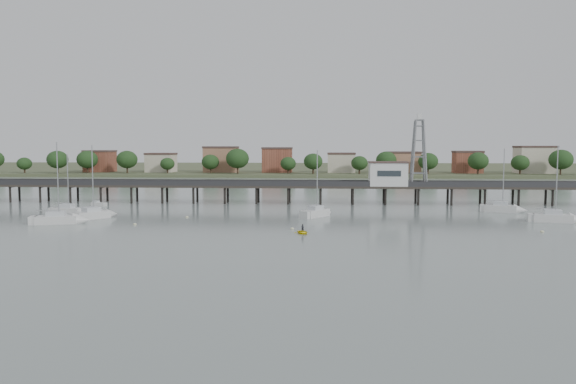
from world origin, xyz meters
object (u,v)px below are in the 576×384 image
white_tender (99,204)px  sailboat_f (98,214)px  sailboat_c (320,213)px  lattice_tower (419,153)px  sailboat_d (561,218)px  sailboat_a (65,220)px  pier (273,186)px  sailboat_b (72,211)px  sailboat_e (507,209)px  yellow_dinghy (303,233)px

white_tender → sailboat_f: bearing=-53.2°
sailboat_f → sailboat_c: bearing=-46.4°
lattice_tower → white_tender: (-67.63, -8.19, -10.72)m
sailboat_d → sailboat_a: bearing=-162.1°
sailboat_d → sailboat_c: bearing=-174.5°
sailboat_a → sailboat_d: bearing=-10.1°
lattice_tower → sailboat_a: (-62.20, -34.66, -10.46)m
pier → sailboat_b: (-34.74, -23.58, -3.14)m
sailboat_e → sailboat_d: bearing=-53.6°
sailboat_f → lattice_tower: bearing=-29.3°
lattice_tower → sailboat_c: lattice_tower is taller
lattice_tower → sailboat_f: size_ratio=1.15×
yellow_dinghy → sailboat_e: bearing=15.8°
sailboat_b → yellow_dinghy: bearing=-14.6°
lattice_tower → sailboat_e: bearing=-42.4°
pier → sailboat_e: 48.19m
sailboat_f → yellow_dinghy: 39.37m
sailboat_e → white_tender: bearing=-164.4°
white_tender → yellow_dinghy: bearing=-23.3°
sailboat_c → sailboat_d: (40.01, -5.19, -0.00)m
lattice_tower → sailboat_a: lattice_tower is taller
white_tender → yellow_dinghy: 56.16m
sailboat_b → white_tender: (-1.39, 15.39, -0.27)m
lattice_tower → sailboat_b: lattice_tower is taller
sailboat_e → white_tender: (-82.31, 5.23, -0.26)m
sailboat_f → white_tender: sailboat_f is taller
lattice_tower → white_tender: size_ratio=4.52×
sailboat_d → yellow_dinghy: 44.77m
sailboat_a → yellow_dinghy: sailboat_a is taller
sailboat_d → white_tender: 88.78m
sailboat_f → white_tender: 21.02m
white_tender → sailboat_a: bearing=-64.1°
sailboat_d → sailboat_f: (-78.64, -0.14, -0.00)m
sailboat_e → white_tender: size_ratio=3.73×
sailboat_b → white_tender: sailboat_b is taller
pier → sailboat_d: 57.61m
pier → sailboat_f: sailboat_f is taller
lattice_tower → sailboat_c: bearing=-133.3°
sailboat_d → sailboat_a: (-81.23, -7.18, -0.00)m
sailboat_c → yellow_dinghy: sailboat_c is taller
sailboat_c → sailboat_f: size_ratio=0.92×
sailboat_c → white_tender: size_ratio=3.64×
sailboat_d → white_tender: (-86.66, 19.29, -0.26)m
pier → sailboat_d: sailboat_d is taller
lattice_tower → sailboat_d: size_ratio=1.16×
lattice_tower → sailboat_e: 22.47m
sailboat_a → yellow_dinghy: 39.83m
yellow_dinghy → sailboat_f: bearing=136.1°
lattice_tower → sailboat_c: (-20.97, -22.29, -10.45)m
pier → white_tender: 37.20m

